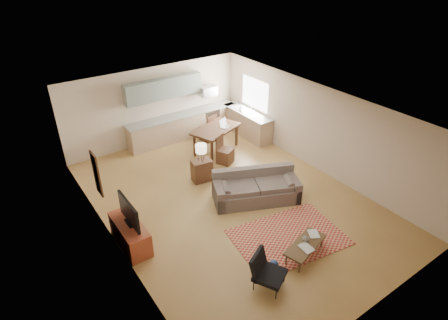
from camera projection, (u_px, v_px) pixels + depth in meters
room at (231, 158)px, 9.79m from camera, size 9.00×9.00×9.00m
kitchen_counter_back at (184, 126)px, 13.65m from camera, size 4.26×0.64×0.92m
kitchen_counter_right at (247, 123)px, 13.81m from camera, size 0.64×2.26×0.92m
kitchen_range at (209, 119)px, 14.20m from camera, size 0.62×0.62×0.90m
kitchen_microwave at (208, 91)px, 13.66m from camera, size 0.62×0.40×0.35m
upper_cabinets at (164, 88)px, 12.71m from camera, size 2.80×0.34×0.70m
window_right at (255, 94)px, 13.42m from camera, size 0.02×1.40×1.05m
wall_art_left at (97, 174)px, 8.74m from camera, size 0.06×0.42×1.10m
triptych at (152, 95)px, 12.71m from camera, size 1.70×0.04×0.50m
rug at (288, 237)px, 9.12m from camera, size 2.85×2.18×0.02m
sofa at (256, 187)px, 10.27m from camera, size 2.65×1.95×0.85m
coffee_table at (305, 250)px, 8.52m from camera, size 1.26×0.76×0.36m
book_a at (302, 250)px, 8.24m from camera, size 0.29×0.36×0.03m
book_b at (309, 234)px, 8.69m from camera, size 0.50×0.51×0.02m
vase at (306, 238)px, 8.47m from camera, size 0.17×0.17×0.17m
armchair at (270, 272)px, 7.65m from camera, size 0.93×0.93×0.79m
tv_credenza at (130, 234)px, 8.77m from camera, size 0.52×1.36×0.63m
tv at (129, 212)px, 8.48m from camera, size 0.10×1.05×0.63m
console_table at (202, 170)px, 11.18m from camera, size 0.63×0.47×0.68m
table_lamp at (201, 153)px, 10.87m from camera, size 0.40×0.40×0.54m
dining_table at (216, 139)px, 12.76m from camera, size 1.91×1.48×0.85m
dining_chair_near at (225, 150)px, 12.02m from camera, size 0.62×0.63×0.96m
dining_chair_far at (208, 127)px, 13.44m from camera, size 0.58×0.60×1.00m
laptop at (226, 123)px, 12.57m from camera, size 0.43×0.39×0.27m
soap_bottle at (241, 108)px, 13.68m from camera, size 0.09×0.09×0.19m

